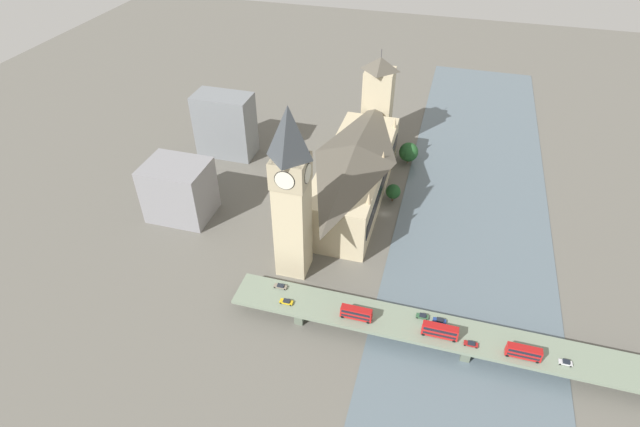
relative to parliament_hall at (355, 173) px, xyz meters
The scene contains 19 objects.
ground_plane 22.94m from the parliament_hall, 153.70° to the left, with size 600.00×600.00×0.00m, color #605E56.
river_water 56.92m from the parliament_hall, behind, with size 64.80×360.00×0.30m, color slate.
parliament_hall is the anchor object (origin of this frame).
clock_tower 57.47m from the parliament_hall, 76.70° to the left, with size 12.70×12.70×69.68m.
victoria_tower 53.84m from the parliament_hall, 89.94° to the right, with size 14.53×14.53×51.89m.
road_bridge 91.07m from the parliament_hall, 127.04° to the left, with size 161.60×14.31×6.14m.
double_decker_bus_lead 77.22m from the parliament_hall, 103.18° to the left, with size 10.76×2.61×4.81m.
double_decker_bus_mid 87.72m from the parliament_hall, 121.13° to the left, with size 11.70×2.58×5.03m.
double_decker_bus_rear 104.26m from the parliament_hall, 133.07° to the left, with size 10.70×2.57×4.67m.
car_northbound_lead 82.63m from the parliament_hall, 123.06° to the left, with size 4.36×1.83×1.40m.
car_northbound_mid 112.83m from the parliament_hall, 138.18° to the left, with size 3.97×1.77×1.42m.
car_northbound_tail 79.37m from the parliament_hall, 119.67° to the left, with size 4.13×1.79×1.49m.
car_southbound_lead 94.22m from the parliament_hall, 126.18° to the left, with size 4.45×1.80×1.25m.
car_southbound_mid 75.71m from the parliament_hall, 84.49° to the left, with size 4.61×1.92×1.36m.
car_southbound_extra 69.98m from the parliament_hall, 80.34° to the left, with size 4.75×1.82×1.29m.
city_block_west 77.57m from the parliament_hall, 24.46° to the left, with size 26.61×21.28×25.54m.
city_block_center 75.94m from the parliament_hall, 16.67° to the right, with size 28.83×15.90×32.64m.
tree_embankment_near 43.20m from the parliament_hall, 118.11° to the right, with size 9.71×9.71×11.18m.
tree_embankment_mid 20.13m from the parliament_hall, behind, with size 6.77×6.77×8.59m.
Camera 1 is at (-19.73, 176.77, 138.30)m, focal length 28.00 mm.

